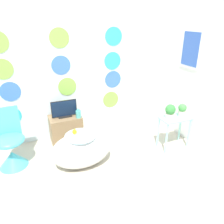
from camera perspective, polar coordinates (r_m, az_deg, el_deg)
The scene contains 12 objects.
ground_plane at distance 2.78m, azimuth -1.91°, elevation -23.23°, with size 12.00×12.00×0.00m, color #BCB29E.
wall_back_dotted at distance 3.76m, azimuth -12.71°, elevation 11.98°, with size 4.77×0.05×2.60m.
wall_right at distance 3.79m, azimuth 20.65°, elevation 11.27°, with size 0.06×2.83×2.60m.
bathtub at distance 3.24m, azimuth -8.00°, elevation -9.72°, with size 0.87×0.54×0.51m.
rubber_duck at distance 3.11m, azimuth -9.76°, elevation -5.04°, with size 0.07×0.07×0.08m.
chair at distance 3.49m, azimuth -24.86°, elevation -8.80°, with size 0.42×0.42×0.86m.
tv_cabinet at distance 3.88m, azimuth -11.90°, elevation -4.33°, with size 0.53×0.37×0.47m.
tv at distance 3.73m, azimuth -12.37°, elevation 0.60°, with size 0.43×0.12×0.29m.
vase at distance 3.68m, azimuth -8.77°, elevation -0.50°, with size 0.09×0.09×0.15m.
side_table at distance 3.69m, azimuth 16.06°, elevation -3.03°, with size 0.50×0.28×0.54m.
potted_plant_left at distance 3.53m, azimuth 14.96°, elevation 0.17°, with size 0.16×0.16×0.24m.
potted_plant_right at distance 3.66m, azimuth 17.84°, elevation 0.52°, with size 0.13×0.13×0.22m.
Camera 1 is at (-0.66, -1.77, 2.03)m, focal length 35.00 mm.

